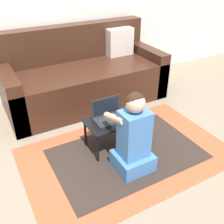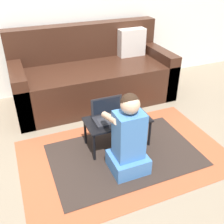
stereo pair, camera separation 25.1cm
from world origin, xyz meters
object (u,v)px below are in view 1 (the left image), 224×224
object	(u,v)px
couch	(84,77)
laptop	(110,116)
laptop_desk	(118,122)
computer_mouse	(131,115)
person_seated	(133,138)

from	to	relation	value
couch	laptop	bearing A→B (deg)	-100.36
couch	laptop_desk	distance (m)	1.07
couch	computer_mouse	size ratio (longest dim) A/B	18.70
couch	laptop_desk	world-z (taller)	couch
couch	person_seated	world-z (taller)	couch
laptop_desk	laptop	distance (m)	0.11
couch	laptop_desk	size ratio (longest dim) A/B	3.17
laptop_desk	computer_mouse	size ratio (longest dim) A/B	5.89
laptop	laptop_desk	bearing A→B (deg)	-22.92
person_seated	couch	bearing A→B (deg)	83.19
couch	laptop_desk	xyz separation A→B (m)	(-0.12, -1.06, -0.04)
computer_mouse	laptop	bearing A→B (deg)	162.14
laptop_desk	laptop	world-z (taller)	laptop
laptop_desk	laptop	xyz separation A→B (m)	(-0.07, 0.03, 0.07)
laptop	couch	bearing A→B (deg)	79.64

